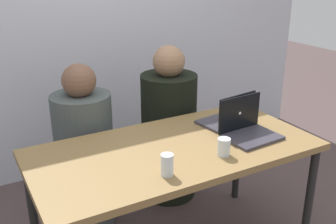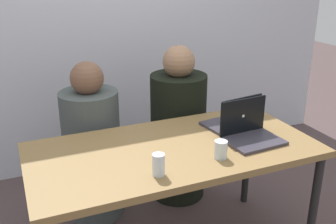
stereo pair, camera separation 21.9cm
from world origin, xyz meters
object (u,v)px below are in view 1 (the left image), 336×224
at_px(laptop_back_right, 228,118).
at_px(laptop_front_right, 248,128).
at_px(person_on_left, 85,154).
at_px(person_on_right, 169,132).
at_px(water_glass_right, 224,148).
at_px(water_glass_left, 167,166).

bearing_deg(laptop_back_right, laptop_front_right, 80.50).
relative_size(person_on_left, laptop_front_right, 3.47).
height_order(person_on_right, water_glass_right, person_on_right).
relative_size(person_on_right, water_glass_left, 10.72).
bearing_deg(laptop_back_right, water_glass_left, 21.51).
distance_m(person_on_right, laptop_back_right, 0.62).
height_order(water_glass_right, water_glass_left, water_glass_left).
xyz_separation_m(laptop_front_right, laptop_back_right, (0.01, 0.19, -0.00)).
relative_size(person_on_right, laptop_back_right, 3.57).
height_order(person_on_left, water_glass_right, person_on_left).
height_order(laptop_front_right, water_glass_left, laptop_front_right).
bearing_deg(person_on_left, laptop_back_right, 135.11).
bearing_deg(person_on_right, water_glass_left, 58.48).
xyz_separation_m(laptop_front_right, water_glass_right, (-0.27, -0.13, -0.01)).
bearing_deg(laptop_front_right, laptop_back_right, 84.84).
height_order(laptop_back_right, water_glass_right, laptop_back_right).
relative_size(person_on_left, water_glass_right, 11.66).
bearing_deg(water_glass_right, laptop_back_right, 49.71).
xyz_separation_m(person_on_left, laptop_front_right, (0.77, -0.74, 0.30)).
distance_m(person_on_right, laptop_front_right, 0.80).
bearing_deg(person_on_right, laptop_front_right, 97.18).
distance_m(person_on_left, laptop_back_right, 0.99).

